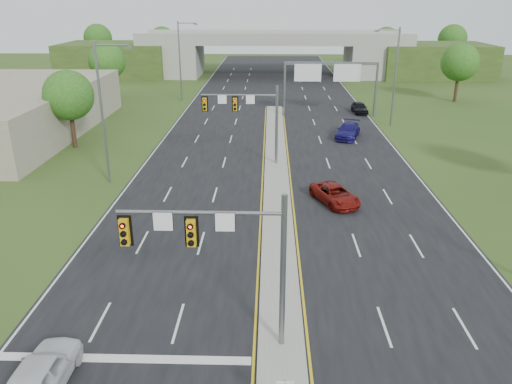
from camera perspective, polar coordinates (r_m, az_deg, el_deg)
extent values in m
plane|color=#2E4719|center=(22.36, 2.90, -17.19)|extent=(240.00, 240.00, 0.00)
cube|color=black|center=(54.32, 2.20, 6.44)|extent=(24.00, 160.00, 0.02)
cube|color=gray|center=(42.80, 2.33, 2.44)|extent=(2.00, 54.00, 0.16)
cube|color=gold|center=(42.82, 0.79, 2.36)|extent=(0.12, 54.00, 0.01)
cube|color=gold|center=(42.85, 3.86, 2.33)|extent=(0.12, 54.00, 0.01)
cube|color=silver|center=(55.46, -10.16, 6.45)|extent=(0.12, 160.00, 0.01)
cube|color=silver|center=(55.71, 14.51, 6.16)|extent=(0.12, 160.00, 0.01)
cube|color=silver|center=(22.36, -14.82, -17.92)|extent=(10.50, 0.50, 0.01)
cylinder|color=slate|center=(20.37, 3.09, -9.46)|extent=(0.24, 0.24, 7.00)
cylinder|color=slate|center=(19.31, -6.45, -2.37)|extent=(6.50, 0.16, 0.16)
cube|color=#D89D0D|center=(19.45, -7.41, -4.67)|extent=(0.35, 0.25, 1.10)
cube|color=#D89D0D|center=(20.01, -14.80, -4.46)|extent=(0.35, 0.25, 1.10)
cube|color=black|center=(19.57, -7.34, -4.49)|extent=(0.55, 0.04, 1.30)
cube|color=black|center=(20.13, -14.70, -4.29)|extent=(0.55, 0.04, 1.30)
sphere|color=#FF0C05|center=(19.18, -7.51, -3.90)|extent=(0.20, 0.20, 0.20)
sphere|color=#FF0C05|center=(19.75, -15.00, -3.71)|extent=(0.20, 0.20, 0.20)
cube|color=white|center=(19.61, -10.59, -3.35)|extent=(0.75, 0.04, 0.75)
cube|color=white|center=(19.25, -3.56, -3.49)|extent=(0.75, 0.04, 0.75)
cylinder|color=slate|center=(43.77, 2.37, 7.50)|extent=(0.24, 0.24, 7.00)
cylinder|color=slate|center=(43.28, -1.96, 11.01)|extent=(6.50, 0.16, 0.16)
cube|color=#D89D0D|center=(43.20, -2.41, 9.97)|extent=(0.35, 0.25, 1.10)
cube|color=#D89D0D|center=(43.46, -5.88, 9.95)|extent=(0.35, 0.25, 1.10)
cube|color=black|center=(43.34, -2.40, 10.01)|extent=(0.55, 0.04, 1.30)
cube|color=black|center=(43.59, -5.86, 9.98)|extent=(0.55, 0.04, 1.30)
sphere|color=#FF0C05|center=(43.00, -2.43, 10.39)|extent=(0.20, 0.20, 0.20)
sphere|color=#FF0C05|center=(43.26, -5.92, 10.37)|extent=(0.20, 0.20, 0.20)
cube|color=white|center=(43.36, -3.89, 10.52)|extent=(0.75, 0.04, 0.75)
cube|color=white|center=(43.20, -0.65, 10.53)|extent=(0.75, 0.04, 0.75)
cylinder|color=slate|center=(63.43, 3.29, 11.61)|extent=(0.28, 0.28, 6.60)
cylinder|color=slate|center=(64.74, 13.53, 11.27)|extent=(0.28, 0.28, 6.60)
cube|color=slate|center=(63.38, 8.62, 14.33)|extent=(11.50, 0.35, 0.35)
cube|color=#0D5F24|center=(63.05, 5.95, 13.41)|extent=(3.20, 0.08, 2.00)
cube|color=#0D5F24|center=(63.58, 10.38, 13.25)|extent=(3.20, 0.08, 2.00)
cube|color=silver|center=(63.00, 5.95, 13.41)|extent=(3.30, 0.03, 2.10)
cube|color=silver|center=(63.53, 10.39, 13.25)|extent=(3.30, 0.03, 2.10)
cube|color=gray|center=(99.48, -8.15, 14.77)|extent=(6.00, 12.00, 6.00)
cube|color=gray|center=(99.68, 12.17, 14.53)|extent=(6.00, 12.00, 6.00)
cube|color=#2E4719|center=(102.43, -15.57, 14.42)|extent=(20.00, 14.00, 6.00)
cube|color=#2E4719|center=(102.77, 19.53, 14.01)|extent=(20.00, 14.00, 6.00)
cube|color=gray|center=(97.78, 2.06, 16.97)|extent=(50.00, 12.00, 1.20)
cube|color=gray|center=(91.92, 2.08, 17.36)|extent=(50.00, 0.40, 0.90)
cube|color=gray|center=(103.50, 2.05, 17.79)|extent=(50.00, 0.40, 0.90)
cylinder|color=slate|center=(40.55, -17.17, 8.38)|extent=(0.20, 0.20, 11.00)
cylinder|color=slate|center=(39.41, -16.22, 15.81)|extent=(2.50, 0.12, 0.12)
cube|color=slate|center=(39.07, -14.39, 15.72)|extent=(0.50, 0.25, 0.18)
cylinder|color=slate|center=(74.13, -8.70, 14.53)|extent=(0.20, 0.20, 11.00)
cylinder|color=slate|center=(73.51, -7.92, 18.59)|extent=(2.50, 0.12, 0.12)
cube|color=slate|center=(73.33, -6.90, 18.51)|extent=(0.50, 0.25, 0.18)
cylinder|color=slate|center=(59.80, 15.61, 12.44)|extent=(0.20, 0.20, 11.00)
cylinder|color=slate|center=(59.01, 14.89, 17.49)|extent=(2.50, 0.12, 0.12)
cube|color=slate|center=(58.76, 13.63, 17.44)|extent=(0.50, 0.25, 0.18)
cylinder|color=#382316|center=(52.68, -20.20, 6.91)|extent=(0.44, 0.44, 4.00)
sphere|color=#205115|center=(52.05, -20.65, 10.31)|extent=(4.80, 4.80, 4.80)
cylinder|color=#382316|center=(77.10, -16.42, 11.64)|extent=(0.44, 0.44, 4.25)
sphere|color=#205115|center=(76.65, -16.69, 14.14)|extent=(5.20, 5.20, 5.20)
cylinder|color=#382316|center=(78.12, 21.93, 11.10)|extent=(0.44, 0.44, 4.25)
sphere|color=#205115|center=(77.68, 22.28, 13.56)|extent=(5.20, 5.20, 5.20)
cylinder|color=#382316|center=(118.19, -17.42, 14.68)|extent=(0.44, 0.44, 4.50)
sphere|color=#205115|center=(117.89, -17.62, 16.41)|extent=(6.00, 6.00, 6.00)
cylinder|color=#382316|center=(114.55, -10.54, 15.03)|extent=(0.44, 0.44, 4.25)
sphere|color=#205115|center=(114.25, -10.66, 16.72)|extent=(5.60, 5.60, 5.60)
cylinder|color=#382316|center=(114.79, 14.47, 14.74)|extent=(0.44, 0.44, 4.25)
sphere|color=#205115|center=(114.49, 14.63, 16.42)|extent=(5.60, 5.60, 5.60)
cylinder|color=#382316|center=(118.57, 21.30, 14.25)|extent=(0.44, 0.44, 4.50)
sphere|color=#205115|center=(118.27, 21.53, 15.97)|extent=(6.00, 6.00, 6.00)
imported|color=silver|center=(21.38, -23.45, -18.58)|extent=(1.91, 4.63, 1.57)
imported|color=maroon|center=(36.45, 9.02, -0.29)|extent=(3.78, 5.13, 1.30)
imported|color=#130E54|center=(54.28, 10.47, 6.91)|extent=(3.51, 5.54, 1.50)
imported|color=black|center=(66.69, 11.76, 9.43)|extent=(1.88, 4.18, 1.39)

